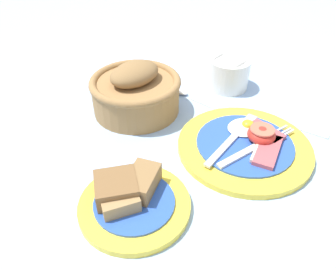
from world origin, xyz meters
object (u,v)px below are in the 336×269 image
(breakfast_plate, at_px, (247,144))
(teaspoon_near_cup, at_px, (184,93))
(bread_plate, at_px, (131,199))
(sugar_cup, at_px, (229,73))
(bread_basket, at_px, (136,91))

(breakfast_plate, distance_m, teaspoon_near_cup, 0.22)
(bread_plate, relative_size, teaspoon_near_cup, 0.93)
(breakfast_plate, xyz_separation_m, sugar_cup, (0.10, 0.21, 0.03))
(bread_basket, bearing_deg, sugar_cup, -2.20)
(breakfast_plate, distance_m, bread_basket, 0.25)
(bread_plate, distance_m, sugar_cup, 0.42)
(breakfast_plate, relative_size, sugar_cup, 2.60)
(bread_plate, height_order, sugar_cup, sugar_cup)
(teaspoon_near_cup, bearing_deg, sugar_cup, -119.33)
(sugar_cup, height_order, teaspoon_near_cup, sugar_cup)
(sugar_cup, bearing_deg, teaspoon_near_cup, 173.56)
(sugar_cup, xyz_separation_m, teaspoon_near_cup, (-0.11, 0.01, -0.03))
(sugar_cup, bearing_deg, bread_plate, -145.82)
(bread_plate, relative_size, sugar_cup, 1.80)
(breakfast_plate, distance_m, bread_plate, 0.24)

